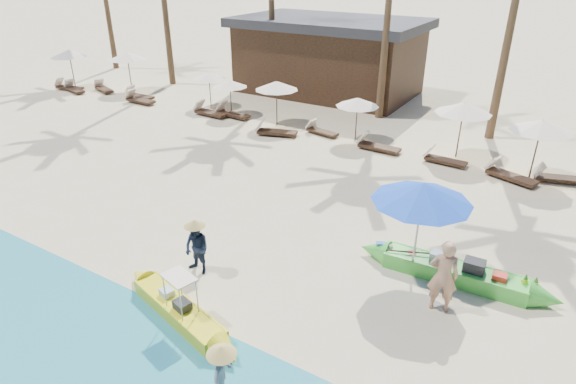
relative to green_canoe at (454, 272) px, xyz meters
The scene contains 29 objects.
ground 4.14m from the green_canoe, 148.20° to the right, with size 240.00×240.00×0.00m, color beige.
green_canoe is the anchor object (origin of this frame).
yellow_canoe 6.96m from the green_canoe, 136.61° to the right, with size 4.73×1.55×1.25m.
tourist 1.51m from the green_canoe, 90.46° to the right, with size 0.68×0.45×1.88m, color tan.
vendor_green 6.68m from the green_canoe, 151.61° to the right, with size 0.71×0.55×1.46m, color #16213C.
vendor_yellow 6.68m from the green_canoe, 113.69° to the right, with size 0.70×0.40×1.09m, color gray.
blue_umbrella 2.40m from the green_canoe, 161.37° to the right, with size 2.47×2.47×2.66m.
resort_parasol_0 27.16m from the green_canoe, 162.70° to the left, with size 2.24×2.24×2.31m.
lounger_0_left 26.52m from the green_canoe, 164.08° to the left, with size 1.92×0.89×0.63m.
lounger_0_right 25.78m from the green_canoe, 163.88° to the left, with size 1.87×0.97×0.61m.
resort_parasol_1 24.02m from the green_canoe, 157.15° to the left, with size 2.25×2.25×2.32m.
lounger_1_left 24.72m from the green_canoe, 160.68° to the left, with size 1.91×1.14×0.62m.
lounger_1_right 21.78m from the green_canoe, 158.12° to the left, with size 1.88×0.59×0.64m.
resort_parasol_2 18.16m from the green_canoe, 149.66° to the left, with size 1.81×1.81×1.86m.
lounger_2_left 20.90m from the green_canoe, 158.98° to the left, with size 1.91×0.60×0.65m.
resort_parasol_3 16.16m from the green_canoe, 148.19° to the left, with size 1.77×1.77×1.82m.
lounger_3_left 16.48m from the green_canoe, 152.11° to the left, with size 1.97×0.68×0.66m.
lounger_3_right 15.71m from the green_canoe, 148.74° to the left, with size 1.97×0.75×0.66m.
resort_parasol_4 13.73m from the green_canoe, 142.16° to the left, with size 2.09×2.09×2.15m.
lounger_4_left 12.15m from the green_canoe, 145.29° to the left, with size 2.02×1.19×0.66m.
lounger_4_right 11.60m from the green_canoe, 135.15° to the left, with size 1.70×0.77×0.56m.
resort_parasol_5 10.64m from the green_canoe, 128.07° to the left, with size 1.91×1.91×1.97m.
lounger_5_left 9.22m from the green_canoe, 124.39° to the left, with size 1.91×0.63×0.64m.
resort_parasol_6 9.09m from the green_canoe, 103.47° to the left, with size 2.25×2.25×2.31m.
lounger_6_left 7.99m from the green_canoe, 107.22° to the left, with size 1.74×0.62×0.58m.
lounger_6_right 7.35m from the green_canoe, 88.80° to the left, with size 2.00×1.20×0.65m.
resort_parasol_7 8.25m from the green_canoe, 84.07° to the left, with size 2.20×2.20×2.26m.
lounger_7_left 8.23m from the green_canoe, 78.22° to the left, with size 1.84×1.03×0.60m.
pavilion_west 19.26m from the green_canoe, 126.91° to the left, with size 10.80×6.60×4.30m.
Camera 1 is at (5.16, -8.76, 7.58)m, focal length 30.00 mm.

